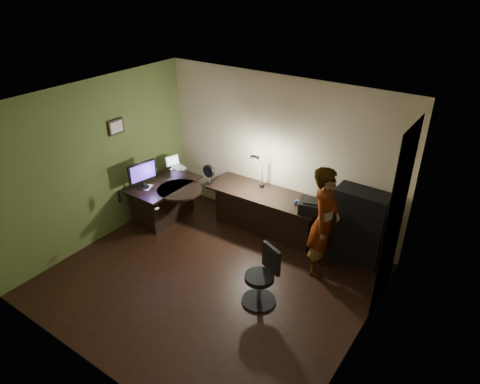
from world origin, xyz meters
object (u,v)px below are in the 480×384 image
Objects in this scene: desk_right at (264,212)px; office_chair at (259,277)px; desk_left at (165,201)px; person at (324,222)px; cabinet at (359,226)px; monitor at (142,179)px.

desk_right is 2.34× the size of office_chair.
desk_left is 3.07m from person.
person is (3.02, 0.24, 0.51)m from desk_left.
cabinet reaches higher than desk_left.
office_chair reaches higher than desk_right.
desk_right reaches higher than desk_left.
desk_right is 1.16× the size of person.
person is at bearing 20.93° from monitor.
cabinet reaches higher than desk_right.
monitor is 0.62× the size of office_chair.
desk_right is at bearing 63.90° from person.
cabinet is 0.74m from person.
person is at bearing -118.44° from cabinet.
office_chair is at bearing -18.13° from desk_left.
office_chair is at bearing -0.64° from monitor.
desk_left is 0.73× the size of person.
person is (1.29, -0.44, 0.50)m from desk_right.
desk_left is 1.47× the size of office_chair.
cabinet is at bearing 88.75° from office_chair.
desk_right is 2.21m from monitor.
office_chair is at bearing -62.10° from desk_right.
desk_left is 2.35× the size of monitor.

